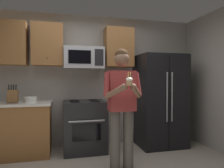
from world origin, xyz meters
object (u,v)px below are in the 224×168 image
object	(u,v)px
knife_block	(13,96)
refrigerator	(160,100)
microwave	(84,58)
person	(122,102)
oven_range	(85,126)
cupcake	(129,81)
bowl_large_white	(30,99)

from	to	relation	value
knife_block	refrigerator	bearing A→B (deg)	-0.21
microwave	refrigerator	bearing A→B (deg)	-6.03
knife_block	person	distance (m)	1.87
oven_range	microwave	distance (m)	1.26
microwave	knife_block	distance (m)	1.39
oven_range	refrigerator	world-z (taller)	refrigerator
refrigerator	cupcake	world-z (taller)	refrigerator
cupcake	person	bearing A→B (deg)	90.00
bowl_large_white	person	world-z (taller)	person
microwave	oven_range	bearing A→B (deg)	-90.02
bowl_large_white	person	xyz separation A→B (m)	(1.37, -0.93, 0.02)
cupcake	oven_range	bearing A→B (deg)	109.48
oven_range	cupcake	world-z (taller)	cupcake
refrigerator	cupcake	xyz separation A→B (m)	(-1.06, -1.21, 0.39)
knife_block	person	xyz separation A→B (m)	(1.65, -0.89, -0.04)
person	cupcake	size ratio (longest dim) A/B	10.13
oven_range	microwave	size ratio (longest dim) A/B	1.26
oven_range	knife_block	bearing A→B (deg)	-178.60
microwave	knife_block	bearing A→B (deg)	-172.96
knife_block	microwave	bearing A→B (deg)	7.04
refrigerator	bowl_large_white	distance (m)	2.43
oven_range	bowl_large_white	xyz separation A→B (m)	(-0.93, 0.01, 0.51)
knife_block	person	size ratio (longest dim) A/B	0.18
refrigerator	cupcake	distance (m)	1.65
person	oven_range	bearing A→B (deg)	115.64
oven_range	refrigerator	bearing A→B (deg)	-1.50
refrigerator	bowl_large_white	size ratio (longest dim) A/B	8.72
knife_block	person	bearing A→B (deg)	-28.43
microwave	refrigerator	size ratio (longest dim) A/B	0.41
refrigerator	bowl_large_white	bearing A→B (deg)	178.79
oven_range	bowl_large_white	bearing A→B (deg)	179.26
refrigerator	oven_range	bearing A→B (deg)	178.50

